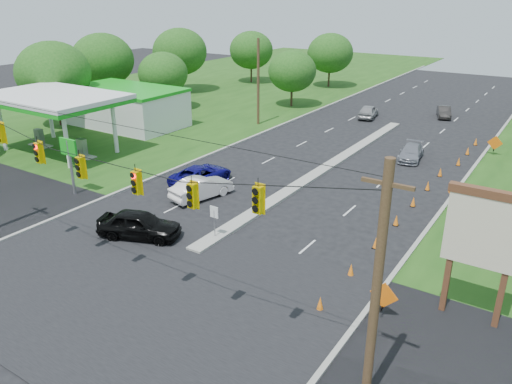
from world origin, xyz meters
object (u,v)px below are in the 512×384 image
Objects in this scene: pylon_sign at (492,238)px; black_sedan at (139,225)px; gas_station at (116,105)px; white_sedan at (202,188)px; blue_pickup at (201,175)px.

black_sedan is at bearing -172.29° from pylon_sign.
white_sedan is at bearing -27.17° from gas_station.
pylon_sign is (37.95, -14.05, 1.42)m from gas_station.
pylon_sign reaches higher than white_sedan.
gas_station is at bearing -13.11° from white_sedan.
gas_station is 3.22× the size of pylon_sign.
gas_station is 3.82× the size of blue_pickup.
white_sedan is at bearing -14.33° from black_sedan.
pylon_sign reaches higher than black_sedan.
black_sedan is at bearing 110.54° from white_sedan.
gas_station is at bearing 29.47° from black_sedan.
gas_station is 21.54m from white_sedan.
white_sedan is 0.89× the size of blue_pickup.
gas_station is 4.27× the size of white_sedan.
gas_station is 40.50m from pylon_sign.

